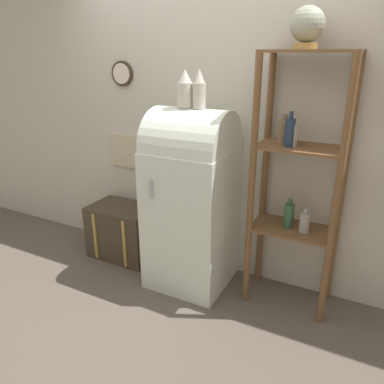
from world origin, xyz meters
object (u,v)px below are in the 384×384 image
Objects in this scene: refrigerator at (192,196)px; suitcase_trunk at (123,231)px; vase_center at (199,90)px; vase_left at (185,90)px; globe at (307,26)px.

suitcase_trunk is at bearing 174.96° from refrigerator.
suitcase_trunk is (-0.78, 0.07, -0.53)m from refrigerator.
refrigerator is 0.84m from vase_center.
refrigerator is 5.32× the size of vase_center.
refrigerator is at bearing 6.82° from vase_left.
vase_left reaches higher than refrigerator.
vase_center is (0.06, 0.00, 0.84)m from refrigerator.
vase_left is (-0.05, -0.01, 0.84)m from refrigerator.
refrigerator is 0.95m from suitcase_trunk.
refrigerator reaches higher than suitcase_trunk.
suitcase_trunk is 2.20× the size of vase_center.
suitcase_trunk is 1.61m from vase_center.
suitcase_trunk is 2.36m from globe.
globe is 0.93× the size of vase_center.
vase_left is 0.99× the size of vase_center.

